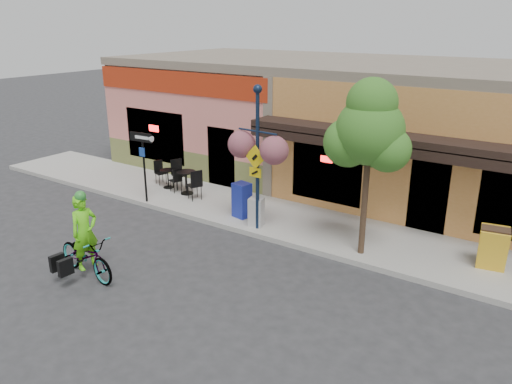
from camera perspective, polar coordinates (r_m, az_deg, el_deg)
ground at (r=14.23m, az=-2.75°, el=-5.52°), size 90.00×90.00×0.00m
sidewalk at (r=15.72m, az=1.61°, el=-2.77°), size 24.00×3.00×0.15m
curb at (r=14.61m, az=-1.46°, el=-4.52°), size 24.00×0.12×0.15m
building at (r=19.80m, az=10.36°, el=8.09°), size 18.20×8.20×4.50m
bicycle at (r=12.80m, az=-18.83°, el=-6.90°), size 2.10×0.91×1.07m
cyclist_rider at (r=12.60m, az=-18.88°, el=-5.40°), size 0.50×0.71×1.84m
lamp_post at (r=13.95m, az=0.18°, el=3.74°), size 1.36×0.63×4.16m
one_way_sign at (r=16.80m, az=-12.64°, el=2.74°), size 0.92×0.27×2.35m
cafe_set_left at (r=18.26m, az=-10.04°, el=1.82°), size 1.64×1.17×0.89m
cafe_set_right at (r=17.49m, az=-7.96°, el=1.47°), size 1.99×1.55×1.07m
newspaper_box_blue at (r=15.29m, az=-1.63°, el=-0.92°), size 0.56×0.52×1.08m
newspaper_box_grey at (r=14.64m, az=0.03°, el=-2.31°), size 0.47×0.44×0.86m
street_tree at (r=12.63m, az=12.57°, el=2.61°), size 2.34×2.34×4.58m
sandwich_board at (r=13.22m, az=25.44°, el=-6.22°), size 0.72×0.57×1.08m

